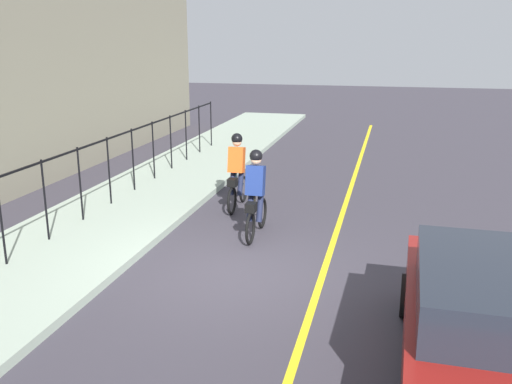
% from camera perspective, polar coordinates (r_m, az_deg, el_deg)
% --- Properties ---
extents(ground_plane, '(80.00, 80.00, 0.00)m').
position_cam_1_polar(ground_plane, '(10.08, -2.64, -8.01)').
color(ground_plane, '#37333C').
extents(lane_line_centre, '(36.00, 0.12, 0.01)m').
position_cam_1_polar(lane_line_centre, '(9.78, 6.51, -8.83)').
color(lane_line_centre, yellow).
rests_on(lane_line_centre, ground).
extents(sidewalk, '(40.00, 3.20, 0.15)m').
position_cam_1_polar(sidewalk, '(11.42, -19.32, -5.62)').
color(sidewalk, '#95A594').
rests_on(sidewalk, ground).
extents(iron_fence, '(19.27, 0.04, 1.60)m').
position_cam_1_polar(iron_fence, '(12.10, -18.88, 1.50)').
color(iron_fence, black).
rests_on(iron_fence, sidewalk).
extents(cyclist_lead, '(1.71, 0.36, 1.83)m').
position_cam_1_polar(cyclist_lead, '(13.41, -1.93, 2.04)').
color(cyclist_lead, black).
rests_on(cyclist_lead, ground).
extents(cyclist_follow, '(1.71, 0.36, 1.83)m').
position_cam_1_polar(cyclist_follow, '(11.48, -0.04, -0.23)').
color(cyclist_follow, black).
rests_on(cyclist_follow, ground).
extents(patrol_sedan, '(4.45, 2.02, 1.58)m').
position_cam_1_polar(patrol_sedan, '(7.19, 22.06, -11.98)').
color(patrol_sedan, maroon).
rests_on(patrol_sedan, ground).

